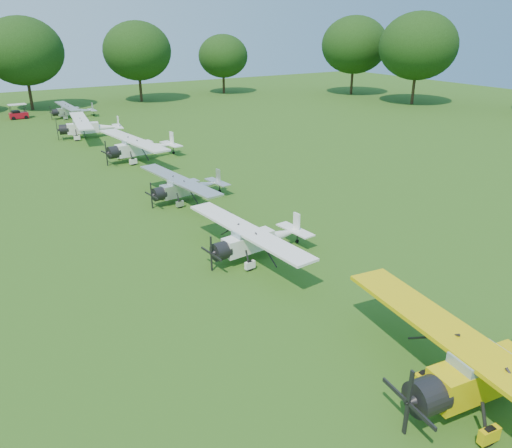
{
  "coord_description": "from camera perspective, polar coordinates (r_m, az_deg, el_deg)",
  "views": [
    {
      "loc": [
        -12.86,
        -23.48,
        12.08
      ],
      "look_at": [
        0.82,
        -1.17,
        1.4
      ],
      "focal_mm": 35.0,
      "sensor_mm": 36.0,
      "label": 1
    }
  ],
  "objects": [
    {
      "name": "aircraft_2",
      "position": [
        18.95,
        25.39,
        -14.56
      ],
      "size": [
        7.74,
        12.29,
        2.41
      ],
      "rotation": [
        0.0,
        0.0,
        -0.12
      ],
      "color": "#D6BC09",
      "rests_on": "ground"
    },
    {
      "name": "aircraft_6",
      "position": [
        59.33,
        -18.7,
        10.56
      ],
      "size": [
        7.04,
        11.17,
        2.19
      ],
      "rotation": [
        0.0,
        0.0,
        -0.14
      ],
      "color": "white",
      "rests_on": "ground"
    },
    {
      "name": "ground",
      "position": [
        29.37,
        -2.55,
        -2.11
      ],
      "size": [
        160.0,
        160.0,
        0.0
      ],
      "primitive_type": "plane",
      "color": "#1E4D13",
      "rests_on": "ground"
    },
    {
      "name": "aircraft_4",
      "position": [
        36.27,
        -8.07,
        4.34
      ],
      "size": [
        6.0,
        9.54,
        1.87
      ],
      "rotation": [
        0.0,
        0.0,
        0.12
      ],
      "color": "silver",
      "rests_on": "ground"
    },
    {
      "name": "tree_belt",
      "position": [
        29.08,
        3.36,
        14.15
      ],
      "size": [
        137.36,
        130.27,
        14.52
      ],
      "color": "black",
      "rests_on": "ground"
    },
    {
      "name": "aircraft_3",
      "position": [
        27.14,
        -0.08,
        -1.59
      ],
      "size": [
        6.2,
        9.88,
        1.94
      ],
      "rotation": [
        0.0,
        0.0,
        0.09
      ],
      "color": "white",
      "rests_on": "ground"
    },
    {
      "name": "aircraft_7",
      "position": [
        72.64,
        -20.34,
        12.13
      ],
      "size": [
        5.81,
        9.23,
        1.82
      ],
      "rotation": [
        0.0,
        0.0,
        0.02
      ],
      "color": "silver",
      "rests_on": "ground"
    },
    {
      "name": "aircraft_5",
      "position": [
        48.06,
        -13.17,
        8.67
      ],
      "size": [
        7.2,
        11.44,
        2.25
      ],
      "rotation": [
        0.0,
        0.0,
        0.13
      ],
      "color": "white",
      "rests_on": "ground"
    },
    {
      "name": "golf_cart",
      "position": [
        74.69,
        -25.55,
        11.28
      ],
      "size": [
        2.31,
        1.49,
        1.92
      ],
      "rotation": [
        0.0,
        0.0,
        0.03
      ],
      "color": "#A90C1B",
      "rests_on": "ground"
    }
  ]
}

